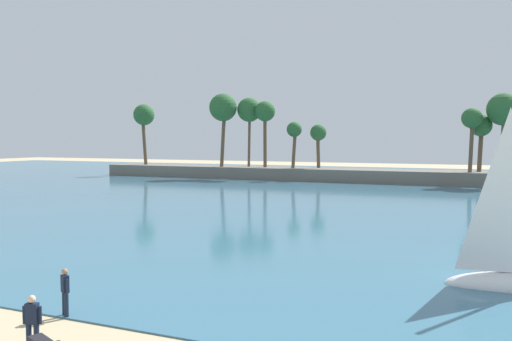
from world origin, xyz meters
The scene contains 4 objects.
sea centered at (0.00, 59.97, 0.03)m, with size 220.00×100.24×0.06m, color #386B84.
palm_headland centered at (-2.00, 70.02, 3.42)m, with size 97.48×6.37×13.04m.
person_rigging_by_gear centered at (-3.02, 7.31, 0.89)m, with size 0.52×0.30×1.67m.
person_at_waterline centered at (-4.38, 10.00, 0.89)m, with size 0.48×0.35×1.67m.
Camera 1 is at (8.35, -3.33, 5.97)m, focal length 36.76 mm.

